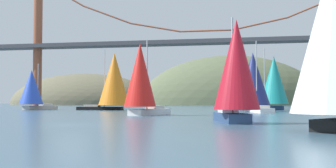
{
  "coord_description": "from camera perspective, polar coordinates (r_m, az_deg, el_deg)",
  "views": [
    {
      "loc": [
        11.84,
        -26.39,
        1.67
      ],
      "look_at": [
        0.0,
        34.68,
        4.17
      ],
      "focal_mm": 43.66,
      "sensor_mm": 36.0,
      "label": 1
    }
  ],
  "objects": [
    {
      "name": "headland_left",
      "position": [
        174.69,
        -11.54,
        -2.8
      ],
      "size": [
        63.75,
        44.0,
        25.61
      ],
      "primitive_type": "ellipsoid",
      "color": "#6B664C",
      "rests_on": "ground_plane"
    },
    {
      "name": "sailboat_teal_sail",
      "position": [
        72.67,
        14.44,
        0.3
      ],
      "size": [
        9.05,
        5.65,
        10.8
      ],
      "color": "navy",
      "rests_on": "ground_plane"
    },
    {
      "name": "sailboat_red_spinnaker",
      "position": [
        45.26,
        -3.79,
        0.84
      ],
      "size": [
        4.87,
        7.37,
        8.48
      ],
      "color": "white",
      "rests_on": "ground_plane"
    },
    {
      "name": "headland_center",
      "position": [
        161.54,
        8.56,
        -2.87
      ],
      "size": [
        71.39,
        44.0,
        38.38
      ],
      "primitive_type": "ellipsoid",
      "color": "#5B6647",
      "rests_on": "ground_plane"
    },
    {
      "name": "sailboat_navy_sail",
      "position": [
        60.72,
        11.82,
        0.48
      ],
      "size": [
        6.07,
        9.51,
        10.14
      ],
      "color": "white",
      "rests_on": "ground_plane"
    },
    {
      "name": "sailboat_crimson_sail",
      "position": [
        30.1,
        9.48,
        2.06
      ],
      "size": [
        4.13,
        6.68,
        7.94
      ],
      "color": "navy",
      "rests_on": "ground_plane"
    },
    {
      "name": "sailboat_orange_sail",
      "position": [
        71.55,
        -7.59,
        0.56
      ],
      "size": [
        9.38,
        5.72,
        10.55
      ],
      "color": "black",
      "rests_on": "ground_plane"
    },
    {
      "name": "suspension_bridge",
      "position": [
        123.3,
        5.38,
        6.16
      ],
      "size": [
        145.67,
        6.0,
        41.16
      ],
      "color": "brown",
      "rests_on": "ground_plane"
    },
    {
      "name": "ground_plane",
      "position": [
        28.97,
        -13.23,
        -5.55
      ],
      "size": [
        360.0,
        360.0,
        0.0
      ],
      "primitive_type": "plane",
      "color": "#426075"
    },
    {
      "name": "sailboat_blue_spinnaker",
      "position": [
        74.95,
        -18.43,
        -0.63
      ],
      "size": [
        5.2,
        8.13,
        8.17
      ],
      "color": "#B7B2A8",
      "rests_on": "ground_plane"
    },
    {
      "name": "channel_buoy",
      "position": [
        66.24,
        -2.62,
        -3.43
      ],
      "size": [
        1.1,
        1.1,
        2.64
      ],
      "color": "green",
      "rests_on": "ground_plane"
    }
  ]
}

